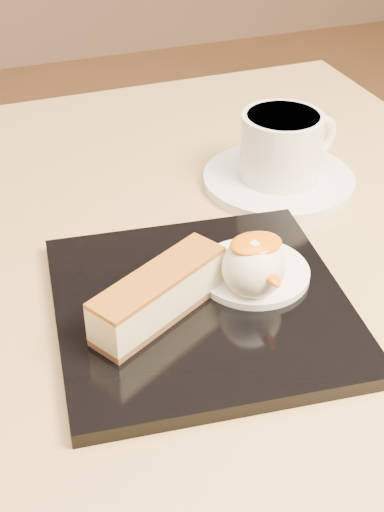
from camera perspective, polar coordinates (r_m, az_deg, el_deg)
name	(u,v)px	position (r m, az deg, el deg)	size (l,w,h in m)	color
table	(137,415)	(0.69, -4.42, -12.56)	(0.80, 0.80, 0.72)	black
dessert_plate	(201,306)	(0.55, 0.74, -4.04)	(0.22, 0.22, 0.01)	black
cheesecake	(159,295)	(0.52, -2.65, -3.11)	(0.12, 0.08, 0.04)	brown
cream_smear	(253,272)	(0.57, 4.90, -1.30)	(0.09, 0.09, 0.01)	white
ice_cream_scoop	(253,267)	(0.54, 4.93, -0.89)	(0.05, 0.05, 0.05)	white
mango_sauce	(256,244)	(0.53, 5.14, 0.98)	(0.04, 0.03, 0.01)	orange
mint_sprig	(208,259)	(0.57, 1.25, -0.26)	(0.03, 0.02, 0.00)	green
saucer	(278,180)	(0.72, 6.93, 6.07)	(0.15, 0.15, 0.01)	white
coffee_cup	(283,144)	(0.70, 7.28, 8.85)	(0.11, 0.08, 0.06)	white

